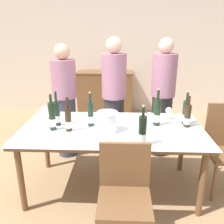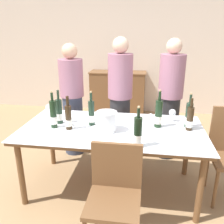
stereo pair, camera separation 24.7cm
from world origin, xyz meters
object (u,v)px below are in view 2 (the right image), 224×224
(wine_bottle_2, at_px, (159,114))
(wine_bottle_7, at_px, (53,115))
(wine_bottle_0, at_px, (138,133))
(person_guest_left, at_px, (120,100))
(wine_glass_2, at_px, (172,113))
(chair_near_front, at_px, (115,190))
(wine_glass_1, at_px, (49,108))
(wine_bottle_1, at_px, (189,116))
(wine_bottle_4, at_px, (91,114))
(wine_bottle_6, at_px, (59,112))
(wine_bottle_3, at_px, (190,119))
(sideboard_cabinet, at_px, (118,93))
(dining_table, at_px, (112,133))
(person_guest_right, at_px, (170,101))
(ice_bucket, at_px, (107,121))
(wine_bottle_5, at_px, (69,118))
(wine_glass_0, at_px, (151,117))
(person_host, at_px, (72,101))

(wine_bottle_2, xyz_separation_m, wine_bottle_7, (-1.10, -0.18, -0.00))
(wine_bottle_0, relative_size, person_guest_left, 0.23)
(wine_glass_2, xyz_separation_m, chair_near_front, (-0.52, -1.02, -0.33))
(wine_bottle_0, distance_m, wine_glass_1, 1.27)
(wine_bottle_0, height_order, wine_bottle_1, wine_bottle_0)
(wine_bottle_4, xyz_separation_m, wine_bottle_6, (-0.36, -0.00, -0.00))
(wine_bottle_3, bearing_deg, person_guest_left, 137.96)
(sideboard_cabinet, distance_m, wine_bottle_3, 2.78)
(dining_table, height_order, person_guest_right, person_guest_right)
(person_guest_right, bearing_deg, ice_bucket, -126.85)
(wine_bottle_0, height_order, wine_bottle_5, wine_bottle_0)
(wine_bottle_1, height_order, person_guest_right, person_guest_right)
(wine_bottle_1, relative_size, wine_bottle_5, 1.05)
(wine_bottle_5, xyz_separation_m, chair_near_front, (0.58, -0.64, -0.35))
(dining_table, xyz_separation_m, wine_glass_1, (-0.80, 0.25, 0.17))
(wine_bottle_4, bearing_deg, wine_bottle_2, 3.84)
(wine_bottle_0, bearing_deg, wine_bottle_6, 153.49)
(dining_table, distance_m, wine_bottle_2, 0.54)
(chair_near_front, bearing_deg, wine_bottle_0, 65.66)
(wine_glass_0, xyz_separation_m, wine_glass_1, (-1.21, 0.13, 0.01))
(wine_bottle_1, bearing_deg, wine_bottle_0, -134.01)
(wine_bottle_0, height_order, wine_bottle_3, wine_bottle_0)
(ice_bucket, bearing_deg, person_guest_left, 87.58)
(person_guest_left, bearing_deg, wine_bottle_0, -76.11)
(wine_glass_0, xyz_separation_m, person_host, (-1.09, 0.66, -0.06))
(wine_glass_1, height_order, wine_glass_2, wine_glass_1)
(wine_glass_1, bearing_deg, person_guest_right, 22.62)
(wine_bottle_4, relative_size, wine_bottle_7, 0.95)
(wine_bottle_3, xyz_separation_m, wine_bottle_5, (-1.25, -0.16, 0.01))
(wine_bottle_1, bearing_deg, wine_bottle_3, -89.93)
(wine_bottle_3, height_order, person_host, person_host)
(wine_bottle_0, distance_m, wine_glass_0, 0.53)
(ice_bucket, distance_m, chair_near_front, 0.75)
(wine_glass_1, xyz_separation_m, person_host, (0.12, 0.53, -0.07))
(wine_bottle_1, distance_m, wine_glass_2, 0.21)
(sideboard_cabinet, xyz_separation_m, person_host, (-0.42, -1.82, 0.33))
(wine_glass_0, bearing_deg, wine_bottle_4, -173.99)
(wine_glass_1, relative_size, person_guest_right, 0.09)
(wine_bottle_2, relative_size, wine_bottle_6, 1.08)
(wine_bottle_5, distance_m, wine_glass_0, 0.88)
(wine_bottle_2, relative_size, wine_bottle_7, 1.02)
(dining_table, bearing_deg, person_host, 131.06)
(dining_table, distance_m, wine_glass_2, 0.73)
(wine_bottle_1, bearing_deg, wine_bottle_6, -176.23)
(sideboard_cabinet, relative_size, wine_bottle_5, 3.26)
(ice_bucket, xyz_separation_m, wine_bottle_3, (0.85, 0.15, 0.01))
(wine_bottle_1, bearing_deg, ice_bucket, -164.91)
(wine_glass_0, height_order, chair_near_front, wine_glass_0)
(dining_table, distance_m, wine_bottle_6, 0.63)
(sideboard_cabinet, height_order, person_host, person_host)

